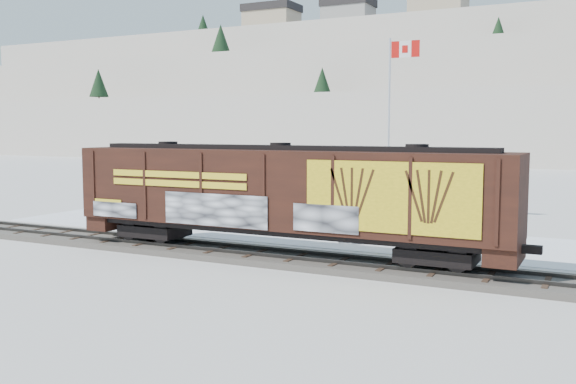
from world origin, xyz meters
The scene contains 9 objects.
ground centered at (0.00, 0.00, 0.00)m, with size 500.00×500.00×0.00m, color white.
rail_track centered at (0.00, 0.00, 0.15)m, with size 50.00×3.40×0.43m.
parking_strip centered at (0.00, 7.50, 0.01)m, with size 40.00×8.00×0.03m, color white.
hillside centered at (-0.05, 139.79, 14.37)m, with size 360.00×110.00×93.00m.
hopper_railcar centered at (1.11, -0.01, 3.01)m, with size 19.96×3.06×4.63m.
flagpole centered at (1.59, 13.88, 4.15)m, with size 2.30×0.90×11.28m.
car_silver centered at (-10.48, 5.86, 0.81)m, with size 1.83×4.56×1.55m, color #A0A1A6.
car_white centered at (3.86, 6.12, 0.88)m, with size 1.79×5.13×1.69m, color silver.
car_dark centered at (2.43, 7.92, 0.80)m, with size 2.15×5.30×1.54m, color black.
Camera 1 is at (13.84, -24.55, 5.73)m, focal length 40.00 mm.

